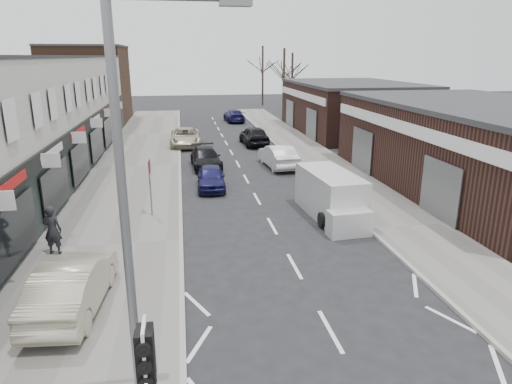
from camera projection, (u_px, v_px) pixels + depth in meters
name	position (u px, v px, depth m)	size (l,w,h in m)	color
ground	(358.00, 381.00, 10.35)	(160.00, 160.00, 0.00)	black
pavement_left	(136.00, 167.00, 30.08)	(5.50, 64.00, 0.12)	slate
pavement_right	(319.00, 160.00, 32.02)	(3.50, 64.00, 0.12)	slate
shop_terrace_left	(5.00, 121.00, 25.67)	(8.00, 41.00, 7.10)	beige
brick_block_far	(88.00, 85.00, 49.65)	(8.00, 10.00, 8.00)	#422A1C
right_unit_near	(483.00, 148.00, 24.88)	(10.00, 18.00, 4.50)	#331B17
right_unit_far	(351.00, 108.00, 43.79)	(10.00, 16.00, 4.50)	#331B17
tree_far_a	(283.00, 115.00, 57.12)	(3.60, 3.60, 8.00)	#382D26
tree_far_b	(291.00, 109.00, 63.18)	(3.60, 3.60, 7.50)	#382D26
tree_far_c	(263.00, 105.00, 68.39)	(3.60, 3.60, 8.50)	#382D26
traffic_light	(147.00, 370.00, 7.07)	(0.28, 0.60, 3.10)	slate
street_lamp	(135.00, 211.00, 7.56)	(2.23, 0.22, 8.00)	slate
warning_sign	(150.00, 170.00, 20.26)	(0.12, 0.80, 2.70)	slate
white_van	(331.00, 196.00, 20.76)	(2.19, 5.36, 2.03)	silver
sedan_on_pavement	(72.00, 285.00, 12.91)	(1.58, 4.52, 1.49)	#ADA58B
pedestrian	(52.00, 230.00, 16.51)	(0.67, 0.44, 1.83)	black
parked_car_left_a	(211.00, 177.00, 25.23)	(1.50, 3.72, 1.27)	#161645
parked_car_left_b	(206.00, 158.00, 29.96)	(1.82, 4.47, 1.30)	black
parked_car_left_c	(185.00, 137.00, 37.20)	(2.40, 5.20, 1.45)	#B6AC92
parked_car_right_a	(278.00, 156.00, 30.07)	(1.58, 4.53, 1.49)	silver
parked_car_right_b	(254.00, 135.00, 37.61)	(1.86, 4.63, 1.58)	black
parked_car_right_c	(234.00, 116.00, 50.98)	(1.91, 4.70, 1.36)	#16143F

